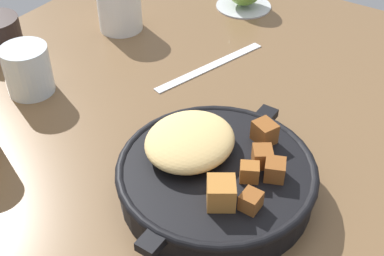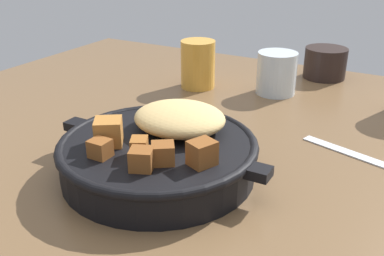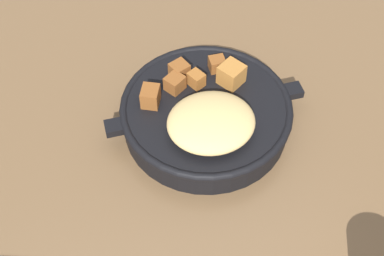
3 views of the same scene
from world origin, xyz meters
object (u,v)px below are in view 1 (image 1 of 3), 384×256
Objects in this scene: cast_iron_skillet at (214,173)px; water_glass_short at (28,70)px; ceramic_mug_white at (120,7)px; butter_knife at (210,66)px.

water_glass_short is at bearing 85.99° from cast_iron_skillet.
ceramic_mug_white is at bearing 54.66° from cast_iron_skillet.
ceramic_mug_white is (2.11, 21.47, 4.18)cm from butter_knife.
cast_iron_skillet is at bearing -94.01° from water_glass_short.
butter_knife is 2.64× the size of ceramic_mug_white.
butter_knife is at bearing 32.89° from cast_iron_skillet.
cast_iron_skillet is at bearing -125.34° from ceramic_mug_white.
cast_iron_skillet reaches higher than butter_knife.
butter_knife is at bearing -95.62° from ceramic_mug_white.
ceramic_mug_white reaches higher than water_glass_short.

